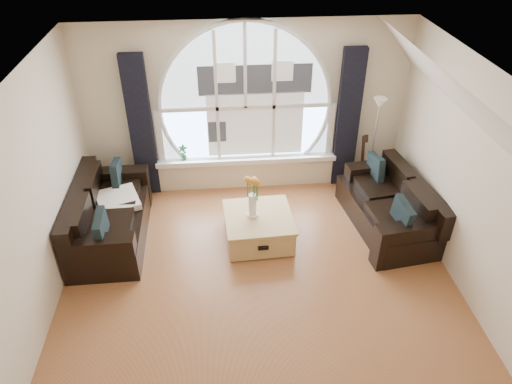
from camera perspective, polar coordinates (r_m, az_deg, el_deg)
name	(u,v)px	position (r m, az deg, el deg)	size (l,w,h in m)	color
ground	(263,304)	(5.97, 0.79, -13.29)	(5.00, 5.50, 0.01)	brown
ceiling	(265,97)	(4.38, 1.06, 11.36)	(5.00, 5.50, 0.01)	silver
wall_back	(245,109)	(7.43, -1.28, 9.94)	(5.00, 0.01, 2.70)	beige
wall_left	(21,229)	(5.44, -26.35, -4.00)	(0.01, 5.50, 2.70)	beige
wall_right	(489,204)	(5.83, 26.15, -1.28)	(0.01, 5.50, 2.70)	beige
attic_slope	(488,122)	(5.22, 26.03, 7.51)	(0.92, 5.50, 0.72)	silver
arched_window	(245,93)	(7.29, -1.29, 11.81)	(2.60, 0.06, 2.15)	silver
window_sill	(246,159)	(7.73, -1.15, 3.95)	(2.90, 0.22, 0.08)	white
window_frame	(245,93)	(7.27, -1.28, 11.73)	(2.76, 0.08, 2.15)	white
neighbor_house	(255,101)	(7.34, -0.08, 10.91)	(1.70, 0.02, 1.50)	silver
curtain_left	(141,128)	(7.48, -13.61, 7.45)	(0.35, 0.12, 2.30)	black
curtain_right	(348,120)	(7.67, 10.95, 8.47)	(0.35, 0.12, 2.30)	black
sofa_left	(109,215)	(6.96, -17.17, -2.65)	(0.94, 1.88, 0.83)	black
sofa_right	(389,204)	(7.14, 15.62, -1.36)	(0.90, 1.79, 0.80)	black
coffee_chest	(258,227)	(6.72, 0.30, -4.18)	(0.94, 0.94, 0.46)	tan
throw_blanket	(118,200)	(7.05, -16.23, -0.97)	(0.55, 0.55, 0.10)	silver
vase_flowers	(252,192)	(6.38, -0.44, -0.04)	(0.24, 0.24, 0.70)	white
floor_lamp	(373,146)	(7.74, 13.87, 5.39)	(0.24, 0.24, 1.60)	#B2B2B2
guitar	(360,161)	(7.81, 12.41, 3.60)	(0.36, 0.24, 1.06)	brown
potted_plant	(183,153)	(7.65, -8.73, 4.68)	(0.14, 0.09, 0.26)	#1E6023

